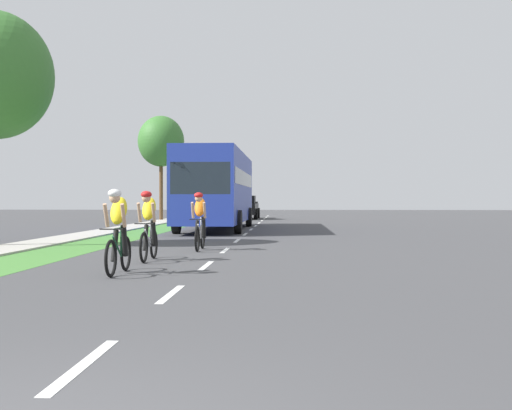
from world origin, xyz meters
TOP-DOWN VIEW (x-y plane):
  - ground_plane at (0.00, 20.00)m, footprint 120.00×120.00m
  - grass_verge at (-4.36, 20.00)m, footprint 1.85×70.00m
  - sidewalk_concrete at (-6.04, 20.00)m, footprint 1.52×70.00m
  - lane_markings_center at (0.00, 24.00)m, footprint 0.12×53.80m
  - cyclist_lead at (-1.44, 8.41)m, footprint 0.42×1.72m
  - cyclist_trailing at (-1.43, 10.98)m, footprint 0.42×1.72m
  - cyclist_distant at (-0.69, 13.99)m, footprint 0.42×1.72m
  - bus_blue at (-1.55, 25.99)m, footprint 2.78×11.60m
  - pickup_black at (-1.50, 41.69)m, footprint 2.22×5.10m
  - street_tree_far at (-6.64, 38.20)m, footprint 3.03×3.03m

SIDE VIEW (x-z plane):
  - ground_plane at x=0.00m, z-range 0.00..0.00m
  - grass_verge at x=-4.36m, z-range 0.00..0.01m
  - lane_markings_center at x=0.00m, z-range 0.00..0.01m
  - sidewalk_concrete at x=-6.04m, z-range -0.05..0.06m
  - cyclist_lead at x=-1.44m, z-range 0.02..1.60m
  - cyclist_trailing at x=-1.43m, z-range 0.02..1.60m
  - cyclist_distant at x=-0.69m, z-range 0.02..1.60m
  - pickup_black at x=-1.50m, z-range 0.01..1.65m
  - bus_blue at x=-1.55m, z-range 0.24..3.72m
  - street_tree_far at x=-6.64m, z-range 1.74..8.61m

